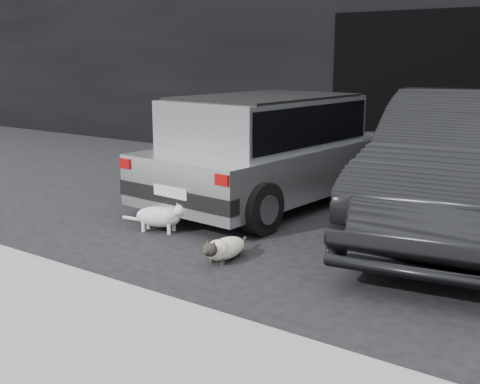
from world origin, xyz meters
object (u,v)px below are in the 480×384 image
Objects in this scene: second_car at (468,164)px; cat_siamese at (223,249)px; silver_hatchback at (270,145)px; cat_white at (161,216)px.

cat_siamese is at bearing -134.22° from second_car.
silver_hatchback is 2.50m from second_car.
second_car is at bearing -127.14° from cat_siamese.
cat_white is (-2.71, -1.86, -0.59)m from second_car.
cat_white is at bearing -20.26° from cat_siamese.
cat_white reaches higher than cat_siamese.
second_car is at bearing 4.16° from silver_hatchback.
silver_hatchback reaches higher than cat_siamese.
second_car reaches higher than silver_hatchback.
cat_white is (-1.14, 0.37, 0.06)m from cat_siamese.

